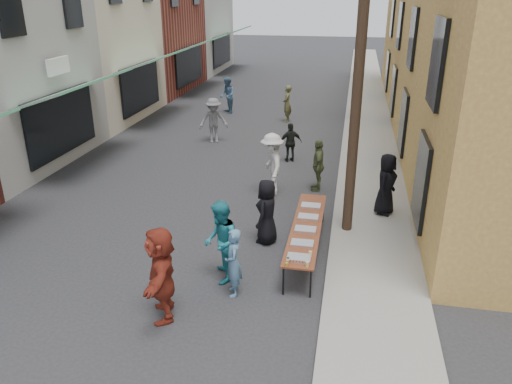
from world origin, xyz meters
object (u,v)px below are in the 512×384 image
at_px(catering_tray_sausage, 299,258).
at_px(guest_front_c, 221,242).
at_px(utility_pole_mid, 360,25).
at_px(utility_pole_near, 360,61).
at_px(guest_front_a, 267,212).
at_px(server, 386,184).
at_px(utility_pole_far, 361,12).
at_px(serving_table, 307,227).

bearing_deg(catering_tray_sausage, guest_front_c, 176.57).
xyz_separation_m(utility_pole_mid, catering_tray_sausage, (-0.96, -15.02, -3.71)).
distance_m(utility_pole_near, guest_front_a, 4.28).
distance_m(catering_tray_sausage, guest_front_c, 1.75).
bearing_deg(utility_pole_mid, server, -84.67).
bearing_deg(utility_pole_near, guest_front_a, -155.06).
bearing_deg(utility_pole_near, server, 50.90).
height_order(utility_pole_far, guest_front_c, utility_pole_far).
distance_m(serving_table, server, 3.28).
height_order(utility_pole_near, server, utility_pole_near).
height_order(utility_pole_mid, guest_front_a, utility_pole_mid).
relative_size(catering_tray_sausage, guest_front_a, 0.30).
distance_m(utility_pole_far, guest_front_a, 25.28).
bearing_deg(utility_pole_mid, catering_tray_sausage, -93.67).
relative_size(catering_tray_sausage, server, 0.28).
relative_size(utility_pole_far, guest_front_a, 5.32).
relative_size(utility_pole_near, utility_pole_far, 1.00).
relative_size(serving_table, guest_front_a, 2.37).
relative_size(serving_table, catering_tray_sausage, 8.00).
bearing_deg(server, guest_front_c, 159.65).
xyz_separation_m(utility_pole_near, serving_table, (-0.96, -1.37, -3.79)).
distance_m(utility_pole_mid, guest_front_c, 15.57).
distance_m(utility_pole_mid, utility_pole_far, 12.00).
relative_size(utility_pole_near, catering_tray_sausage, 18.00).
xyz_separation_m(utility_pole_mid, guest_front_a, (-2.02, -12.94, -3.65)).
height_order(utility_pole_mid, catering_tray_sausage, utility_pole_mid).
xyz_separation_m(utility_pole_far, server, (1.00, -22.76, -3.52)).
height_order(utility_pole_near, utility_pole_far, same).
bearing_deg(utility_pole_near, utility_pole_mid, 90.00).
distance_m(utility_pole_far, serving_table, 25.67).
distance_m(utility_pole_near, server, 3.86).
xyz_separation_m(guest_front_a, guest_front_c, (-0.68, -1.98, 0.10)).
bearing_deg(utility_pole_far, catering_tray_sausage, -92.04).
relative_size(utility_pole_near, guest_front_a, 5.32).
bearing_deg(utility_pole_mid, utility_pole_far, 90.00).
xyz_separation_m(utility_pole_far, catering_tray_sausage, (-0.96, -27.02, -3.71)).
bearing_deg(catering_tray_sausage, serving_table, 90.00).
height_order(serving_table, guest_front_a, guest_front_a).
xyz_separation_m(utility_pole_far, guest_front_c, (-2.70, -26.91, -3.56)).
relative_size(utility_pole_near, serving_table, 2.25).
height_order(utility_pole_near, guest_front_c, utility_pole_near).
bearing_deg(catering_tray_sausage, server, 65.18).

